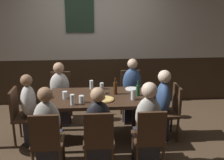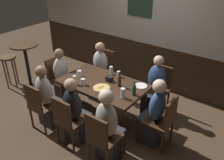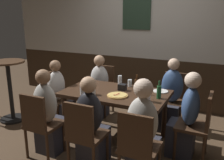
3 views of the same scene
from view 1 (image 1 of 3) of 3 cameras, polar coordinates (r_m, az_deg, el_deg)
The scene contains 28 objects.
ground_plane at distance 4.51m, azimuth -3.00°, elevation -12.25°, with size 12.00×12.00×0.00m, color #4C3826.
wall_back at distance 5.65m, azimuth -3.63°, elevation 7.92°, with size 6.40×0.13×2.60m.
dining_table at distance 4.23m, azimuth -3.13°, elevation -4.56°, with size 1.47×0.86×0.74m.
chair_right_far at distance 5.12m, azimuth 3.97°, elevation -2.42°, with size 0.40×0.40×0.88m.
chair_left_far at distance 5.11m, azimuth -10.62°, elevation -2.75°, with size 0.40×0.40×0.88m.
chair_left_near at distance 3.58m, azimuth -13.48°, elevation -12.08°, with size 0.40×0.40×0.88m.
chair_mid_near at distance 3.53m, azimuth -2.79°, elevation -12.01°, with size 0.40×0.40×0.88m.
chair_head_east at distance 4.45m, azimuth 11.98°, elevation -5.89°, with size 0.40×0.40×0.88m.
chair_right_near at distance 3.60m, azimuth 7.81°, elevation -11.54°, with size 0.40×0.40×0.88m.
chair_head_west at distance 4.42m, azimuth -18.31°, elevation -6.59°, with size 0.40×0.40×0.88m.
person_right_far at distance 4.98m, azimuth 4.23°, elevation -3.21°, with size 0.34×0.37×1.15m.
person_left_far at distance 4.97m, azimuth -10.79°, elevation -3.74°, with size 0.34×0.37×1.11m.
person_left_near at distance 3.72m, azimuth -13.08°, elevation -11.02°, with size 0.34×0.37×1.15m.
person_mid_near at distance 3.68m, azimuth -2.85°, elevation -11.05°, with size 0.34×0.37×1.13m.
person_head_east at distance 4.42m, azimuth 9.93°, elevation -6.18°, with size 0.37×0.34×1.13m.
person_right_near at distance 3.73m, azimuth 7.31°, elevation -10.27°, with size 0.34×0.37×1.18m.
person_head_west at distance 4.40m, azimuth -16.18°, elevation -7.00°, with size 0.37×0.34×1.11m.
pizza at distance 4.04m, azimuth -1.61°, elevation -4.03°, with size 0.28×0.28×0.03m.
pint_glass_stout at distance 4.05m, azimuth 4.45°, elevation -3.17°, with size 0.07×0.07×0.16m.
beer_glass_half at distance 3.89m, azimuth -8.27°, elevation -4.22°, with size 0.06×0.06×0.15m.
tumbler_short at distance 4.50m, azimuth -2.15°, elevation -1.34°, with size 0.06×0.06×0.10m.
pint_glass_pale at distance 4.50m, azimuth -4.31°, elevation -1.12°, with size 0.06×0.06×0.15m.
tumbler_water at distance 3.95m, azimuth -6.40°, elevation -4.03°, with size 0.07×0.07×0.11m.
pint_glass_amber at distance 4.14m, azimuth -9.79°, elevation -3.21°, with size 0.07×0.07×0.11m.
beer_bottle_green at distance 4.21m, azimuth 5.43°, elevation -2.06°, with size 0.06×0.06×0.24m.
beer_bottle_brown at distance 4.25m, azimuth 0.69°, elevation -1.64°, with size 0.06×0.06×0.26m.
plate_white_large at distance 4.50m, azimuth 4.14°, elevation -1.87°, with size 0.21×0.21×0.01m, color white.
condiment_caddy at distance 4.29m, azimuth -2.42°, elevation -2.30°, with size 0.11×0.09×0.09m, color black.
Camera 1 is at (-0.06, -3.92, 2.22)m, focal length 43.81 mm.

